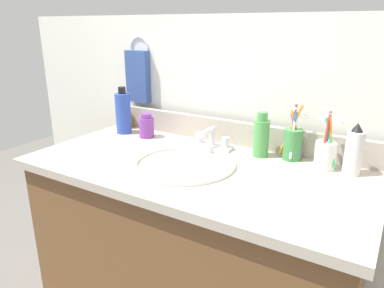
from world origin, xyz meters
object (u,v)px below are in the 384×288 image
(hand_towel, at_px, (138,77))
(bottle_cream_purple, at_px, (147,126))
(cup_green, at_px, (293,142))
(cup_white_ceramic, at_px, (326,152))
(bottle_oil_amber, at_px, (126,119))
(bottle_lotion_white, at_px, (354,151))
(bottle_shampoo_blue, at_px, (123,113))
(faucet, at_px, (211,141))
(bottle_toner_green, at_px, (261,137))

(hand_towel, distance_m, bottle_cream_purple, 0.25)
(cup_green, bearing_deg, cup_white_ceramic, -13.89)
(bottle_oil_amber, xyz_separation_m, bottle_lotion_white, (0.93, -0.04, 0.04))
(bottle_cream_purple, distance_m, bottle_oil_amber, 0.18)
(bottle_oil_amber, distance_m, bottle_shampoo_blue, 0.09)
(cup_white_ceramic, bearing_deg, cup_green, 166.11)
(faucet, distance_m, bottle_oil_amber, 0.45)
(faucet, xyz_separation_m, bottle_shampoo_blue, (-0.41, -0.02, 0.06))
(bottle_toner_green, xyz_separation_m, bottle_cream_purple, (-0.47, -0.03, -0.03))
(faucet, bearing_deg, cup_white_ceramic, 1.72)
(bottle_toner_green, distance_m, cup_green, 0.11)
(bottle_lotion_white, height_order, cup_white_ceramic, cup_white_ceramic)
(bottle_toner_green, distance_m, bottle_shampoo_blue, 0.60)
(bottle_lotion_white, bearing_deg, hand_towel, 173.63)
(bottle_toner_green, xyz_separation_m, cup_white_ceramic, (0.22, -0.00, -0.02))
(bottle_toner_green, relative_size, cup_white_ceramic, 0.84)
(hand_towel, relative_size, cup_green, 1.12)
(bottle_oil_amber, bearing_deg, cup_white_ceramic, -2.46)
(cup_white_ceramic, relative_size, cup_green, 0.95)
(bottle_lotion_white, xyz_separation_m, cup_green, (-0.19, 0.03, -0.01))
(bottle_oil_amber, distance_m, cup_green, 0.74)
(bottle_cream_purple, distance_m, bottle_lotion_white, 0.77)
(faucet, distance_m, bottle_shampoo_blue, 0.41)
(bottle_shampoo_blue, distance_m, bottle_lotion_white, 0.89)
(bottle_toner_green, height_order, bottle_shampoo_blue, bottle_shampoo_blue)
(faucet, distance_m, bottle_lotion_white, 0.48)
(faucet, height_order, bottle_cream_purple, bottle_cream_purple)
(hand_towel, height_order, bottle_toner_green, hand_towel)
(bottle_cream_purple, relative_size, cup_white_ceramic, 0.52)
(cup_white_ceramic, bearing_deg, bottle_shampoo_blue, -178.07)
(bottle_oil_amber, height_order, cup_green, cup_green)
(cup_green, bearing_deg, bottle_toner_green, -166.23)
(hand_towel, relative_size, bottle_toner_green, 1.40)
(bottle_toner_green, relative_size, bottle_lotion_white, 0.97)
(bottle_shampoo_blue, height_order, cup_white_ceramic, bottle_shampoo_blue)
(bottle_lotion_white, xyz_separation_m, cup_white_ceramic, (-0.08, 0.00, -0.02))
(bottle_oil_amber, xyz_separation_m, cup_green, (0.74, -0.01, 0.02))
(faucet, relative_size, bottle_lotion_white, 0.99)
(hand_towel, relative_size, cup_white_ceramic, 1.18)
(bottle_shampoo_blue, bearing_deg, bottle_lotion_white, 1.53)
(hand_towel, bearing_deg, bottle_oil_amber, -114.11)
(faucet, height_order, bottle_oil_amber, same)
(faucet, relative_size, cup_white_ceramic, 0.86)
(cup_white_ceramic, bearing_deg, bottle_oil_amber, 177.54)
(bottle_toner_green, bearing_deg, cup_green, 13.77)
(hand_towel, xyz_separation_m, bottle_lotion_white, (0.91, -0.10, -0.15))
(hand_towel, height_order, bottle_shampoo_blue, hand_towel)
(bottle_toner_green, height_order, cup_green, cup_green)
(hand_towel, distance_m, bottle_lotion_white, 0.92)
(faucet, xyz_separation_m, cup_green, (0.29, 0.04, 0.03))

